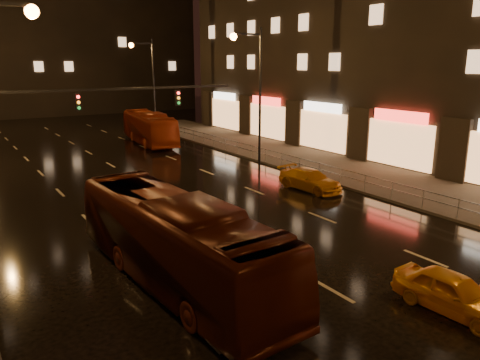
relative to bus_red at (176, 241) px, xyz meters
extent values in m
plane|color=black|center=(4.19, 12.56, -1.57)|extent=(140.00, 140.00, 0.00)
cube|color=#38332D|center=(17.69, 7.56, -1.50)|extent=(7.00, 70.00, 0.15)
cube|color=black|center=(2.19, 12.56, 4.53)|extent=(15.20, 0.14, 0.14)
cube|color=black|center=(0.19, 12.56, 3.88)|extent=(0.32, 0.18, 0.95)
cube|color=black|center=(6.19, 12.56, 3.88)|extent=(0.32, 0.18, 0.95)
sphere|color=#FF1E19|center=(0.19, 12.44, 4.18)|extent=(0.18, 0.18, 0.18)
cylinder|color=#99999E|center=(14.39, 36.56, -0.92)|extent=(0.04, 0.04, 1.00)
cube|color=#99999E|center=(14.39, 10.56, -0.47)|extent=(0.05, 56.00, 0.05)
cube|color=#99999E|center=(14.39, 10.56, -0.87)|extent=(0.05, 56.00, 0.05)
imported|color=#4D180B|center=(0.00, 0.00, 0.00)|extent=(3.31, 11.44, 3.15)
imported|color=#A03010|center=(10.45, 28.11, -0.08)|extent=(3.76, 10.97, 2.99)
imported|color=orange|center=(6.35, -6.44, -0.94)|extent=(1.72, 3.81, 1.27)
imported|color=orange|center=(12.19, 6.93, -0.95)|extent=(2.21, 4.49, 1.26)
camera|label=1|loc=(-6.36, -13.94, 6.00)|focal=35.00mm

